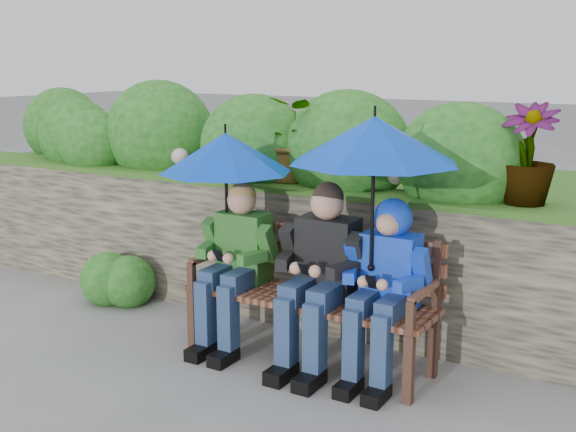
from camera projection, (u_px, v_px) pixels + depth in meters
The scene contains 8 objects.
ground at pixel (280, 361), 4.70m from camera, with size 60.00×60.00×0.00m, color slate.
garden_backdrop at pixel (372, 219), 5.94m from camera, with size 8.00×2.87×1.79m.
park_bench at pixel (314, 287), 4.64m from camera, with size 1.65×0.48×0.87m.
boy_left at pixel (236, 258), 4.82m from camera, with size 0.52×0.60×1.13m.
boy_middle at pixel (320, 269), 4.49m from camera, with size 0.56×0.65×1.18m.
boy_right at pixel (385, 276), 4.29m from camera, with size 0.51×0.61×1.12m.
umbrella_left at pixel (226, 153), 4.77m from camera, with size 0.89×0.89×0.85m.
umbrella_right at pixel (374, 140), 4.14m from camera, with size 1.01×1.01×0.98m.
Camera 1 is at (2.27, -3.76, 1.92)m, focal length 45.00 mm.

